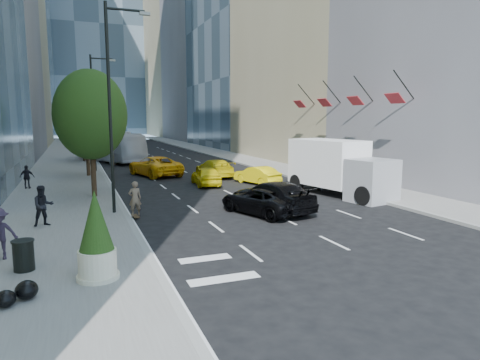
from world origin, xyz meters
name	(u,v)px	position (x,y,z in m)	size (l,w,h in m)	color
ground	(267,222)	(0.00, 0.00, 0.00)	(160.00, 160.00, 0.00)	black
sidewalk_left	(67,164)	(-9.00, 30.00, 0.07)	(6.00, 120.00, 0.15)	slate
sidewalk_right	(238,158)	(10.00, 30.00, 0.07)	(4.00, 120.00, 0.15)	slate
tower_right_far	(189,42)	(22.00, 98.00, 25.00)	(20.00, 24.00, 50.00)	gray
lamp_near	(113,96)	(-6.32, 4.00, 5.81)	(2.13, 0.22, 10.00)	black
lamp_far	(95,106)	(-6.32, 22.00, 5.81)	(2.13, 0.22, 10.00)	black
tree_near	(91,115)	(-7.20, 9.00, 4.97)	(4.20, 4.20, 7.46)	black
tree_mid	(85,111)	(-7.20, 19.00, 5.32)	(4.50, 4.50, 7.99)	black
tree_far	(82,119)	(-7.20, 32.00, 4.62)	(3.90, 3.90, 6.92)	black
traffic_signal	(88,122)	(-6.40, 40.00, 4.23)	(2.48, 0.53, 5.20)	black
facade_flags	(341,99)	(10.64, 10.00, 6.18)	(1.85, 13.30, 2.05)	black
skateboarder	(135,201)	(-5.60, 3.00, 0.84)	(0.61, 0.40, 1.69)	brown
black_sedan_lincoln	(262,201)	(0.50, 1.69, 0.67)	(2.21, 4.80, 1.33)	black
black_sedan_mercedes	(272,196)	(1.20, 2.02, 0.78)	(2.18, 5.37, 1.56)	black
taxi_a	(206,176)	(0.50, 11.50, 0.69)	(1.63, 4.06, 1.38)	yellow
taxi_b	(257,175)	(4.20, 10.81, 0.65)	(1.37, 3.93, 1.30)	yellow
taxi_c	(155,166)	(-2.00, 18.00, 0.82)	(2.71, 5.88, 1.63)	#FFB00D
taxi_d	(215,168)	(2.44, 15.50, 0.72)	(2.01, 4.95, 1.44)	#DAC20B
city_bus	(110,146)	(-4.49, 31.55, 1.67)	(2.80, 11.97, 3.33)	silver
box_truck	(339,167)	(7.14, 4.84, 1.74)	(3.89, 7.49, 3.41)	white
pedestrian_a	(43,206)	(-9.58, 2.32, 1.03)	(0.86, 0.67, 1.77)	black
pedestrian_b	(27,177)	(-11.20, 13.55, 0.93)	(0.91, 0.38, 1.55)	black
trash_can	(24,256)	(-9.81, -3.47, 0.61)	(0.61, 0.61, 0.91)	black
planter_shrub	(96,237)	(-7.74, -5.00, 1.40)	(1.09, 1.09, 2.62)	beige
garbage_bags	(18,293)	(-9.71, -5.96, 0.38)	(0.98, 0.94, 0.48)	black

